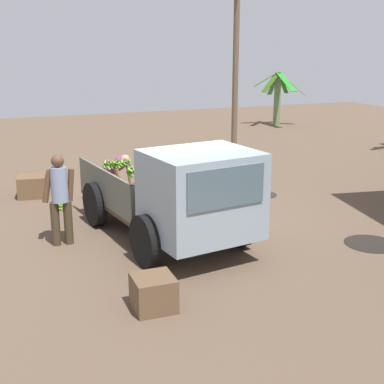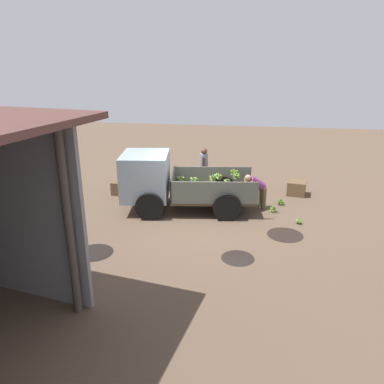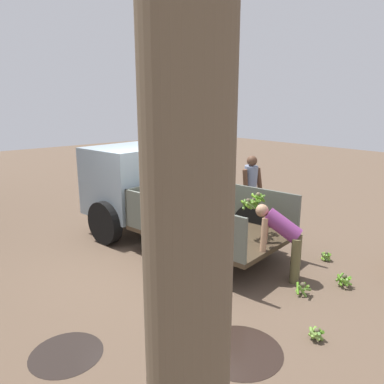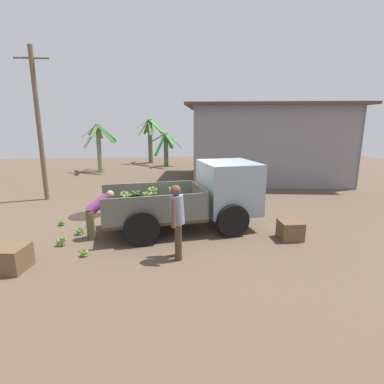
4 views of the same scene
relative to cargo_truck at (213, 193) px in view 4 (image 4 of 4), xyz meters
name	(u,v)px [view 4 (image 4 of 4)]	position (x,y,z in m)	size (l,w,h in m)	color
ground	(174,223)	(-1.12, 0.43, -1.00)	(36.00, 36.00, 0.00)	brown
mud_patch_0	(129,202)	(-2.72, 2.95, -1.00)	(0.84, 0.84, 0.01)	black
mud_patch_1	(222,198)	(0.96, 3.26, -1.00)	(0.97, 0.97, 0.01)	black
mud_patch_2	(85,216)	(-3.99, 1.39, -1.00)	(1.02, 1.02, 0.01)	black
cargo_truck	(213,193)	(0.00, 0.00, 0.00)	(4.50, 2.51, 1.88)	#3C2F20
warehouse_shed	(276,128)	(4.64, 7.27, 1.71)	(9.15, 7.44, 3.85)	gray
utility_pole	(39,124)	(-6.00, 3.86, 1.93)	(1.22, 0.17, 5.69)	brown
banana_palm_0	(166,149)	(-1.02, 12.51, 0.21)	(2.25, 2.08, 2.28)	#4C6D44
banana_palm_1	(150,140)	(-2.12, 14.41, 0.75)	(2.06, 2.47, 3.22)	#515D3A
banana_palm_3	(99,145)	(-5.14, 10.71, 0.62)	(2.12, 2.60, 2.89)	gray
banana_palm_4	(246,140)	(5.02, 13.90, 0.70)	(2.56, 2.10, 3.26)	#48623B
person_foreground_visitor	(177,218)	(-1.17, -2.01, -0.07)	(0.35, 0.60, 1.67)	#3E3221
person_worker_loading	(98,210)	(-3.16, -0.52, -0.27)	(0.81, 0.71, 1.22)	brown
banana_bunch_on_ground_0	(61,223)	(-4.45, 0.52, -0.91)	(0.20, 0.19, 0.16)	brown
banana_bunch_on_ground_1	(84,253)	(-3.28, -1.71, -0.92)	(0.19, 0.19, 0.17)	#4B4431
banana_bunch_on_ground_2	(80,230)	(-3.72, -0.29, -0.88)	(0.23, 0.24, 0.21)	brown
banana_bunch_on_ground_3	(61,241)	(-3.99, -1.02, -0.88)	(0.26, 0.24, 0.21)	brown
wooden_crate_0	(10,258)	(-4.63, -2.20, -0.75)	(0.65, 0.65, 0.51)	brown
wooden_crate_1	(290,230)	(1.83, -1.22, -0.76)	(0.56, 0.56, 0.48)	brown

